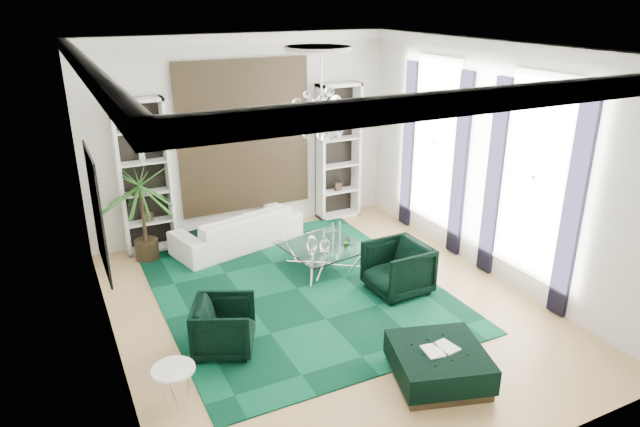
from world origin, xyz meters
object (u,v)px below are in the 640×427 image
ottoman_side (206,245)px  ottoman_front (438,365)px  palm (141,200)px  armchair_left (224,326)px  armchair_right (398,268)px  side_table (175,387)px  sofa (238,229)px  coffee_table (323,257)px

ottoman_side → ottoman_front: bearing=-72.5°
ottoman_front → palm: size_ratio=0.48×
armchair_left → armchair_right: bearing=-58.7°
armchair_right → ottoman_front: armchair_right is taller
ottoman_front → ottoman_side: bearing=107.5°
side_table → armchair_left: bearing=43.1°
armchair_right → armchair_left: bearing=-84.6°
armchair_right → ottoman_side: (-2.32, 2.72, -0.23)m
armchair_left → ottoman_side: size_ratio=0.99×
ottoman_side → armchair_left: bearing=-101.4°
palm → armchair_right: bearing=-41.9°
sofa → armchair_left: (-1.24, -3.13, 0.01)m
armchair_right → side_table: size_ratio=1.81×
armchair_left → armchair_right: 2.96m
coffee_table → ottoman_front: size_ratio=1.16×
ottoman_side → palm: size_ratio=0.35×
sofa → ottoman_side: (-0.63, -0.07, -0.17)m
sofa → armchair_left: armchair_left is taller
sofa → armchair_left: bearing=54.0°
sofa → armchair_right: armchair_right is taller
coffee_table → ottoman_side: (-1.64, 1.47, -0.04)m
ottoman_front → armchair_right: bearing=69.3°
coffee_table → ottoman_front: ottoman_front is taller
ottoman_side → ottoman_front: ottoman_front is taller
sofa → ottoman_front: bearing=86.1°
armchair_left → side_table: armchair_left is taller
armchair_right → palm: palm is taller
armchair_right → coffee_table: bearing=-152.5°
sofa → side_table: size_ratio=4.85×
armchair_right → palm: bearing=-132.9°
coffee_table → ottoman_side: coffee_table is taller
armchair_left → ottoman_side: bearing=13.5°
ottoman_side → side_table: side_table is taller
palm → coffee_table: bearing=-33.2°
armchair_right → side_table: bearing=-74.6°
sofa → coffee_table: bearing=109.0°
sofa → coffee_table: 1.85m
armchair_left → ottoman_front: bearing=-104.6°
sofa → palm: palm is taller
ottoman_front → side_table: (-2.98, 0.99, 0.02)m
palm → ottoman_front: bearing=-63.5°
sofa → palm: 1.82m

